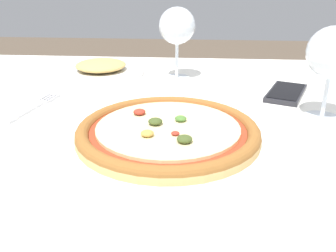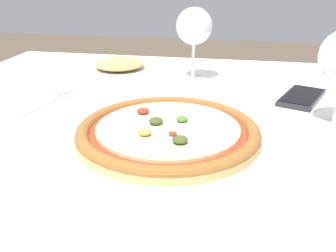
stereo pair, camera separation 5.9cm
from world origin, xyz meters
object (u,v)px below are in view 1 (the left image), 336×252
object	(u,v)px
wine_glass_far_left	(333,54)
cell_phone	(286,93)
dining_table	(180,173)
wine_glass_far_right	(177,27)
pizza_plate	(168,133)
side_plate	(101,69)
fork	(34,107)

from	to	relation	value
wine_glass_far_left	cell_phone	bearing A→B (deg)	104.74
dining_table	cell_phone	size ratio (longest dim) A/B	7.62
cell_phone	dining_table	bearing A→B (deg)	-136.05
wine_glass_far_left	wine_glass_far_right	xyz separation A→B (m)	(-0.29, 0.25, 0.01)
pizza_plate	side_plate	distance (m)	0.46
pizza_plate	side_plate	size ratio (longest dim) A/B	1.39
wine_glass_far_left	wine_glass_far_right	distance (m)	0.38
dining_table	pizza_plate	xyz separation A→B (m)	(-0.02, -0.05, 0.10)
wine_glass_far_right	cell_phone	distance (m)	0.30
dining_table	side_plate	distance (m)	0.44
dining_table	fork	distance (m)	0.33
wine_glass_far_left	fork	bearing A→B (deg)	178.25
fork	side_plate	world-z (taller)	side_plate
fork	cell_phone	xyz separation A→B (m)	(0.52, 0.12, 0.00)
side_plate	dining_table	bearing A→B (deg)	-57.79
fork	side_plate	size ratio (longest dim) A/B	0.75
dining_table	wine_glass_far_right	size ratio (longest dim) A/B	6.94
wine_glass_far_right	side_plate	bearing A→B (deg)	171.43
fork	cell_phone	bearing A→B (deg)	12.99
dining_table	pizza_plate	size ratio (longest dim) A/B	3.86
side_plate	fork	bearing A→B (deg)	-105.39
wine_glass_far_left	wine_glass_far_right	world-z (taller)	wine_glass_far_right
dining_table	wine_glass_far_left	xyz separation A→B (m)	(0.26, 0.08, 0.21)
fork	wine_glass_far_left	world-z (taller)	wine_glass_far_left
dining_table	fork	world-z (taller)	fork
wine_glass_far_left	dining_table	bearing A→B (deg)	-163.38
pizza_plate	side_plate	world-z (taller)	pizza_plate
pizza_plate	fork	xyz separation A→B (m)	(-0.28, 0.14, -0.01)
fork	wine_glass_far_right	size ratio (longest dim) A/B	0.97
fork	side_plate	xyz separation A→B (m)	(0.07, 0.27, 0.01)
dining_table	cell_phone	distance (m)	0.32
fork	wine_glass_far_left	size ratio (longest dim) A/B	0.99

